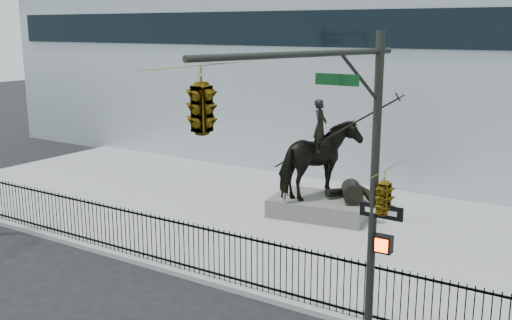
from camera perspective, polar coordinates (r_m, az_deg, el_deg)
The scene contains 7 objects.
ground at distance 17.62m, azimuth -11.70°, elevation -11.37°, with size 120.00×120.00×0.00m, color black.
plaza at distance 22.73m, azimuth 0.79°, elevation -5.37°, with size 30.00×12.00×0.15m, color #969694.
building at distance 33.46m, azimuth 12.89°, elevation 7.83°, with size 44.00×14.00×9.00m, color #AFB7BF.
picket_fence at distance 18.12m, azimuth -9.03°, elevation -7.50°, with size 22.10×0.10×1.50m.
statue_plinth at distance 22.69m, azimuth 6.22°, elevation -4.40°, with size 3.57×2.45×0.67m, color #504F49.
equestrian_statue at distance 22.23m, azimuth 6.49°, elevation -0.13°, with size 4.53×3.15×3.88m.
traffic_signal_right at distance 10.82m, azimuth 4.40°, elevation 0.70°, with size 2.17×6.86×7.00m.
Camera 1 is at (11.52, -11.31, 7.06)m, focal length 42.00 mm.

